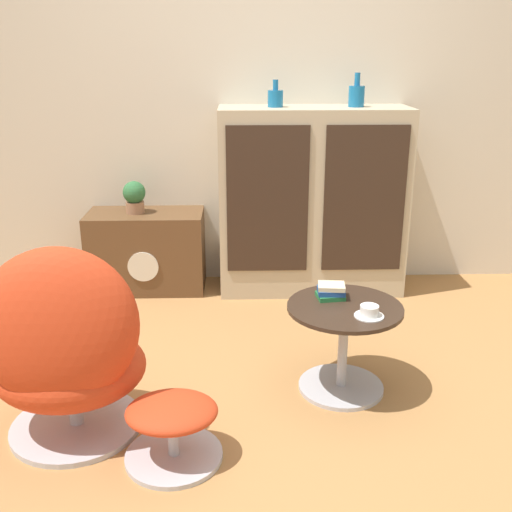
# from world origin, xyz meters

# --- Properties ---
(ground_plane) EXTENTS (12.00, 12.00, 0.00)m
(ground_plane) POSITION_xyz_m (0.00, 0.00, 0.00)
(ground_plane) COLOR #A87542
(wall_back) EXTENTS (6.40, 0.06, 2.60)m
(wall_back) POSITION_xyz_m (0.00, 1.69, 1.30)
(wall_back) COLOR beige
(wall_back) RESTS_ON ground_plane
(sideboard) EXTENTS (1.18, 0.42, 1.18)m
(sideboard) POSITION_xyz_m (0.37, 1.45, 0.59)
(sideboard) COLOR tan
(sideboard) RESTS_ON ground_plane
(tv_console) EXTENTS (0.74, 0.38, 0.52)m
(tv_console) POSITION_xyz_m (-0.70, 1.47, 0.26)
(tv_console) COLOR brown
(tv_console) RESTS_ON ground_plane
(egg_chair) EXTENTS (0.65, 0.60, 0.85)m
(egg_chair) POSITION_xyz_m (-0.79, -0.14, 0.39)
(egg_chair) COLOR #B7B7BC
(egg_chair) RESTS_ON ground_plane
(ottoman) EXTENTS (0.38, 0.38, 0.26)m
(ottoman) POSITION_xyz_m (-0.36, -0.30, 0.16)
(ottoman) COLOR #B7B7BC
(ottoman) RESTS_ON ground_plane
(coffee_table) EXTENTS (0.52, 0.52, 0.43)m
(coffee_table) POSITION_xyz_m (0.38, 0.19, 0.25)
(coffee_table) COLOR #B7B7BC
(coffee_table) RESTS_ON ground_plane
(vase_leftmost) EXTENTS (0.09, 0.09, 0.16)m
(vase_leftmost) POSITION_xyz_m (0.13, 1.46, 1.23)
(vase_leftmost) COLOR #196699
(vase_leftmost) RESTS_ON sideboard
(vase_inner_left) EXTENTS (0.10, 0.10, 0.20)m
(vase_inner_left) POSITION_xyz_m (0.62, 1.46, 1.25)
(vase_inner_left) COLOR #196699
(vase_inner_left) RESTS_ON sideboard
(potted_plant) EXTENTS (0.14, 0.14, 0.21)m
(potted_plant) POSITION_xyz_m (-0.76, 1.47, 0.63)
(potted_plant) COLOR #996B4C
(potted_plant) RESTS_ON tv_console
(teacup) EXTENTS (0.13, 0.13, 0.05)m
(teacup) POSITION_xyz_m (0.46, 0.07, 0.45)
(teacup) COLOR white
(teacup) RESTS_ON coffee_table
(book_stack) EXTENTS (0.14, 0.12, 0.07)m
(book_stack) POSITION_xyz_m (0.33, 0.28, 0.46)
(book_stack) COLOR #237038
(book_stack) RESTS_ON coffee_table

